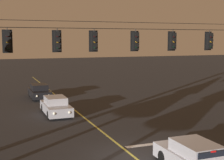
{
  "coord_description": "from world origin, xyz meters",
  "views": [
    {
      "loc": [
        -6.7,
        -14.55,
        5.81
      ],
      "look_at": [
        0.0,
        3.03,
        3.52
      ],
      "focal_mm": 53.05,
      "sensor_mm": 36.0,
      "label": 1
    }
  ],
  "objects": [
    {
      "name": "ground_plane",
      "position": [
        0.0,
        0.0,
        0.0
      ],
      "size": [
        180.0,
        180.0,
        0.0
      ],
      "primitive_type": "plane",
      "color": "#28282B"
    },
    {
      "name": "car_oncoming_trailing",
      "position": [
        -1.84,
        18.66,
        0.65
      ],
      "size": [
        1.8,
        4.42,
        1.39
      ],
      "color": "black",
      "rests_on": "ground"
    },
    {
      "name": "car_oncoming_lead",
      "position": [
        -1.76,
        10.75,
        0.65
      ],
      "size": [
        1.8,
        4.42,
        1.39
      ],
      "color": "#A5A5AD",
      "rests_on": "ground"
    },
    {
      "name": "traffic_light_far_right",
      "position": [
        5.89,
        2.01,
        5.74
      ],
      "size": [
        0.48,
        0.41,
        1.22
      ],
      "color": "black"
    },
    {
      "name": "traffic_light_right_inner",
      "position": [
        1.0,
        2.01,
        5.74
      ],
      "size": [
        0.48,
        0.41,
        1.22
      ],
      "color": "black"
    },
    {
      "name": "traffic_light_leftmost",
      "position": [
        -5.71,
        2.01,
        5.74
      ],
      "size": [
        0.48,
        0.41,
        1.22
      ],
      "color": "black"
    },
    {
      "name": "lane_centre_stripe",
      "position": [
        0.0,
        8.03,
        0.0
      ],
      "size": [
        0.14,
        60.0,
        0.01
      ],
      "primitive_type": "cube",
      "color": "#D1C64C",
      "rests_on": "ground"
    },
    {
      "name": "traffic_light_left_inner",
      "position": [
        -3.32,
        2.01,
        5.74
      ],
      "size": [
        0.48,
        0.41,
        1.22
      ],
      "color": "black"
    },
    {
      "name": "signal_span_assembly",
      "position": [
        0.0,
        2.03,
        4.05
      ],
      "size": [
        17.86,
        0.32,
        7.8
      ],
      "color": "#38281C",
      "rests_on": "ground"
    },
    {
      "name": "traffic_light_centre",
      "position": [
        -1.38,
        2.01,
        5.74
      ],
      "size": [
        0.48,
        0.41,
        1.22
      ],
      "color": "black"
    },
    {
      "name": "stop_bar_paint",
      "position": [
        1.9,
        1.43,
        0.0
      ],
      "size": [
        3.4,
        0.36,
        0.01
      ],
      "primitive_type": "cube",
      "color": "silver",
      "rests_on": "ground"
    },
    {
      "name": "car_waiting_near_lane",
      "position": [
        1.69,
        -2.75,
        0.65
      ],
      "size": [
        1.8,
        4.33,
        1.39
      ],
      "color": "#A5A5AD",
      "rests_on": "ground"
    },
    {
      "name": "traffic_light_rightmost",
      "position": [
        3.35,
        2.01,
        5.74
      ],
      "size": [
        0.48,
        0.41,
        1.22
      ],
      "color": "black"
    }
  ]
}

